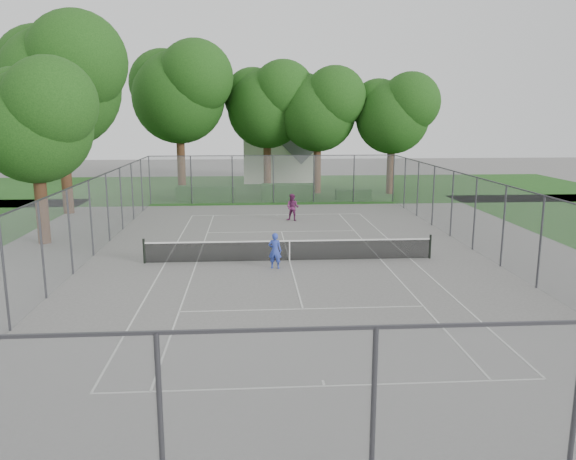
{
  "coord_description": "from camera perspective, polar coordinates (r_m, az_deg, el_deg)",
  "views": [
    {
      "loc": [
        -1.71,
        -24.21,
        6.36
      ],
      "look_at": [
        0.0,
        1.0,
        1.2
      ],
      "focal_mm": 35.0,
      "sensor_mm": 36.0,
      "label": 1
    }
  ],
  "objects": [
    {
      "name": "tree_far_midleft",
      "position": [
        47.97,
        -2.04,
        12.86
      ],
      "size": [
        7.56,
        6.9,
        10.87
      ],
      "color": "#3E2416",
      "rests_on": "ground"
    },
    {
      "name": "hedge_mid",
      "position": [
        42.89,
        -0.03,
        3.86
      ],
      "size": [
        4.0,
        1.14,
        1.26
      ],
      "primitive_type": "cube",
      "color": "#1A4616",
      "rests_on": "ground"
    },
    {
      "name": "tree_side_back",
      "position": [
        39.54,
        -22.17,
        14.18
      ],
      "size": [
        8.85,
        8.08,
        12.72
      ],
      "color": "#3E2416",
      "rests_on": "ground"
    },
    {
      "name": "tree_far_midright",
      "position": [
        46.68,
        3.17,
        12.4
      ],
      "size": [
        7.16,
        6.53,
        10.29
      ],
      "color": "#3E2416",
      "rests_on": "ground"
    },
    {
      "name": "court_markings",
      "position": [
        25.09,
        0.15,
        -3.13
      ],
      "size": [
        11.03,
        23.83,
        0.01
      ],
      "color": "silver",
      "rests_on": "ground"
    },
    {
      "name": "perimeter_fence",
      "position": [
        24.7,
        0.16,
        0.92
      ],
      "size": [
        18.08,
        34.08,
        3.52
      ],
      "color": "#38383D",
      "rests_on": "ground"
    },
    {
      "name": "tree_far_left",
      "position": [
        47.17,
        -10.95,
        13.86
      ],
      "size": [
        8.54,
        7.79,
        12.27
      ],
      "color": "#3E2416",
      "rests_on": "ground"
    },
    {
      "name": "girl_player",
      "position": [
        23.7,
        -1.34,
        -2.11
      ],
      "size": [
        0.63,
        0.49,
        1.54
      ],
      "primitive_type": "imported",
      "rotation": [
        0.0,
        0.0,
        2.9
      ],
      "color": "#2F43B0",
      "rests_on": "ground"
    },
    {
      "name": "tree_side_front",
      "position": [
        30.39,
        -24.31,
        10.4
      ],
      "size": [
        6.37,
        5.81,
        9.16
      ],
      "color": "#3E2416",
      "rests_on": "ground"
    },
    {
      "name": "grass_far",
      "position": [
        50.64,
        -1.92,
        4.33
      ],
      "size": [
        60.0,
        20.0,
        0.0
      ],
      "primitive_type": "cube",
      "color": "#1A4714",
      "rests_on": "ground"
    },
    {
      "name": "tree_far_right",
      "position": [
        47.04,
        10.71,
        11.79
      ],
      "size": [
        6.81,
        6.22,
        9.79
      ],
      "color": "#3E2416",
      "rests_on": "ground"
    },
    {
      "name": "hedge_right",
      "position": [
        43.52,
        6.62,
        3.6
      ],
      "size": [
        2.68,
        0.98,
        0.8
      ],
      "primitive_type": "cube",
      "color": "#1A4616",
      "rests_on": "ground"
    },
    {
      "name": "house",
      "position": [
        55.76,
        -0.75,
        8.74
      ],
      "size": [
        7.24,
        5.61,
        9.02
      ],
      "color": "silver",
      "rests_on": "ground"
    },
    {
      "name": "hedge_left",
      "position": [
        43.39,
        -8.35,
        3.72
      ],
      "size": [
        4.37,
        1.31,
        1.09
      ],
      "primitive_type": "cube",
      "color": "#1A4616",
      "rests_on": "ground"
    },
    {
      "name": "woman_player",
      "position": [
        34.46,
        0.48,
        2.31
      ],
      "size": [
        0.99,
        0.89,
        1.66
      ],
      "primitive_type": "imported",
      "rotation": [
        0.0,
        0.0,
        -0.4
      ],
      "color": "#6B2355",
      "rests_on": "ground"
    },
    {
      "name": "tennis_net",
      "position": [
        24.97,
        0.16,
        -2.01
      ],
      "size": [
        12.87,
        0.1,
        1.1
      ],
      "color": "black",
      "rests_on": "ground"
    },
    {
      "name": "ground",
      "position": [
        25.09,
        0.15,
        -3.14
      ],
      "size": [
        120.0,
        120.0,
        0.0
      ],
      "primitive_type": "plane",
      "color": "slate",
      "rests_on": "ground"
    }
  ]
}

